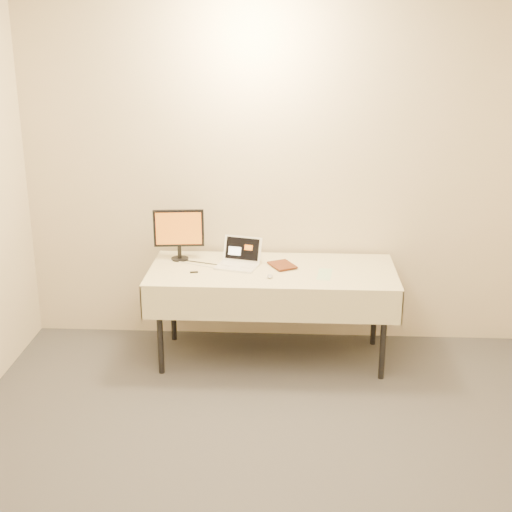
{
  "coord_description": "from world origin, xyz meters",
  "views": [
    {
      "loc": [
        0.14,
        -3.02,
        2.53
      ],
      "look_at": [
        -0.12,
        1.99,
        0.86
      ],
      "focal_mm": 50.0,
      "sensor_mm": 36.0,
      "label": 1
    }
  ],
  "objects_px": {
    "monitor": "(179,231)",
    "book": "(273,255)",
    "table": "(272,277)",
    "laptop": "(239,259)"
  },
  "relations": [
    {
      "from": "table",
      "to": "monitor",
      "type": "relative_size",
      "value": 4.62
    },
    {
      "from": "table",
      "to": "laptop",
      "type": "height_order",
      "value": "laptop"
    },
    {
      "from": "monitor",
      "to": "book",
      "type": "relative_size",
      "value": 1.87
    },
    {
      "from": "table",
      "to": "monitor",
      "type": "height_order",
      "value": "monitor"
    },
    {
      "from": "monitor",
      "to": "book",
      "type": "xyz_separation_m",
      "value": [
        0.74,
        -0.17,
        -0.13
      ]
    },
    {
      "from": "table",
      "to": "monitor",
      "type": "bearing_deg",
      "value": 165.11
    },
    {
      "from": "table",
      "to": "laptop",
      "type": "distance_m",
      "value": 0.29
    },
    {
      "from": "table",
      "to": "book",
      "type": "xyz_separation_m",
      "value": [
        0.0,
        0.02,
        0.17
      ]
    },
    {
      "from": "table",
      "to": "monitor",
      "type": "distance_m",
      "value": 0.82
    },
    {
      "from": "table",
      "to": "book",
      "type": "bearing_deg",
      "value": 83.58
    }
  ]
}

